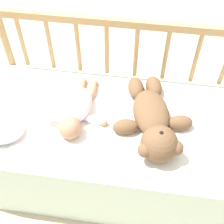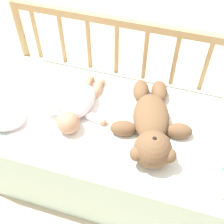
{
  "view_description": "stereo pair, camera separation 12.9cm",
  "coord_description": "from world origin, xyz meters",
  "views": [
    {
      "loc": [
        0.13,
        -0.86,
        1.56
      ],
      "look_at": [
        0.0,
        0.01,
        0.5
      ],
      "focal_mm": 50.0,
      "sensor_mm": 36.0,
      "label": 1
    },
    {
      "loc": [
        0.25,
        -0.83,
        1.56
      ],
      "look_at": [
        0.0,
        0.01,
        0.5
      ],
      "focal_mm": 50.0,
      "sensor_mm": 36.0,
      "label": 2
    }
  ],
  "objects": [
    {
      "name": "small_pillow",
      "position": [
        -0.47,
        -0.13,
        0.47
      ],
      "size": [
        0.21,
        0.16,
        0.06
      ],
      "color": "silver",
      "rests_on": "crib_mattress"
    },
    {
      "name": "baby",
      "position": [
        -0.16,
        0.02,
        0.49
      ],
      "size": [
        0.32,
        0.38,
        0.11
      ],
      "color": "white",
      "rests_on": "crib_mattress"
    },
    {
      "name": "crib_mattress",
      "position": [
        0.0,
        0.0,
        0.22
      ],
      "size": [
        1.22,
        0.61,
        0.44
      ],
      "color": "silver",
      "rests_on": "ground_plane"
    },
    {
      "name": "crib_rail",
      "position": [
        0.0,
        0.33,
        0.55
      ],
      "size": [
        1.22,
        0.04,
        0.77
      ],
      "color": "tan",
      "rests_on": "ground_plane"
    },
    {
      "name": "teddy_bear",
      "position": [
        0.18,
        -0.01,
        0.5
      ],
      "size": [
        0.36,
        0.5,
        0.16
      ],
      "color": "brown",
      "rests_on": "crib_mattress"
    },
    {
      "name": "blanket",
      "position": [
        0.03,
        0.02,
        0.45
      ],
      "size": [
        0.87,
        0.54,
        0.01
      ],
      "color": "white",
      "rests_on": "crib_mattress"
    },
    {
      "name": "ground_plane",
      "position": [
        0.0,
        0.0,
        0.0
      ],
      "size": [
        12.0,
        12.0,
        0.0
      ],
      "primitive_type": "plane",
      "color": "#C6B293"
    }
  ]
}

